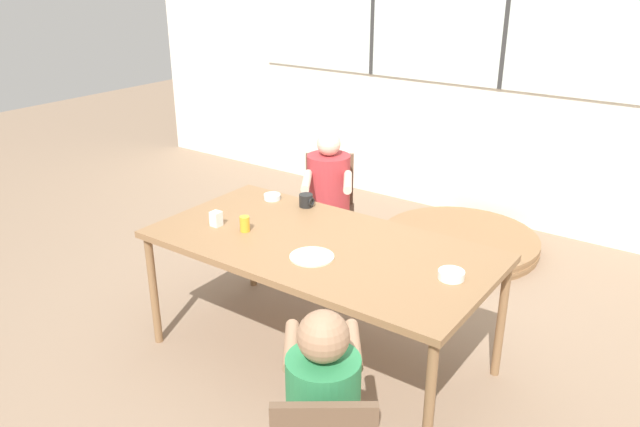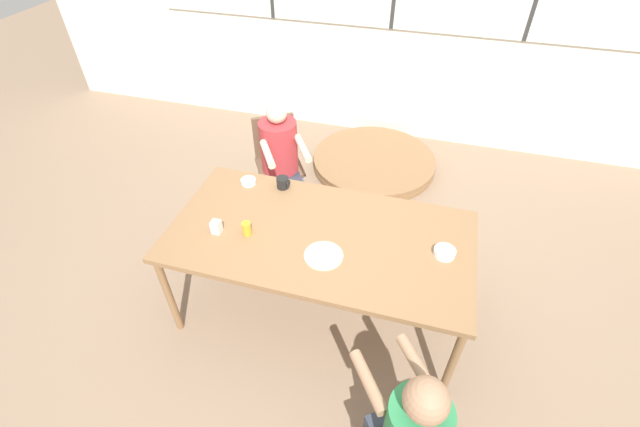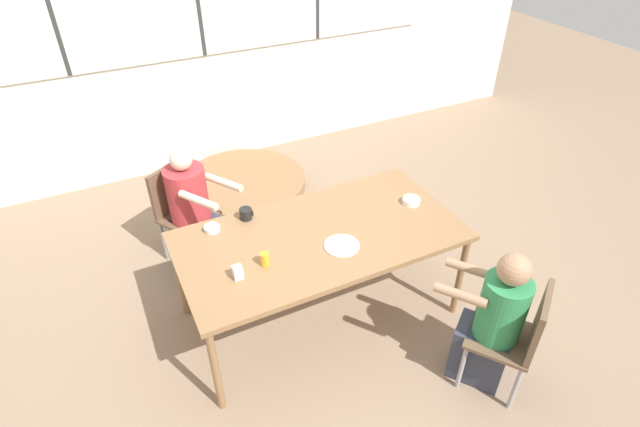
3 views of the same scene
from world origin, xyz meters
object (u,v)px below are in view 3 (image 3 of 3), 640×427
at_px(bowl_cereal, 212,228).
at_px(coffee_mug, 246,214).
at_px(chair_for_woman_green_shirt, 519,333).
at_px(person_man_blue_shirt, 194,214).
at_px(juice_glass, 265,259).
at_px(milk_carton_small, 238,272).
at_px(person_woman_green_shirt, 491,325).
at_px(bowl_white_shallow, 411,201).
at_px(chair_for_man_blue_shirt, 179,206).
at_px(folded_table_stack, 244,183).

bearing_deg(bowl_cereal, coffee_mug, 5.77).
xyz_separation_m(chair_for_woman_green_shirt, person_man_blue_shirt, (-1.49, 2.18, -0.03)).
xyz_separation_m(juice_glass, milk_carton_small, (-0.20, -0.04, -0.00)).
relative_size(person_woman_green_shirt, bowl_white_shallow, 8.09).
height_order(chair_for_woman_green_shirt, person_man_blue_shirt, person_man_blue_shirt).
bearing_deg(bowl_white_shallow, chair_for_man_blue_shirt, 143.32).
height_order(chair_for_woman_green_shirt, bowl_white_shallow, chair_for_woman_green_shirt).
bearing_deg(coffee_mug, bowl_cereal, -174.23).
height_order(coffee_mug, juice_glass, juice_glass).
bearing_deg(chair_for_woman_green_shirt, coffee_mug, 92.45).
xyz_separation_m(milk_carton_small, folded_table_stack, (0.71, 2.12, -0.76)).
relative_size(bowl_white_shallow, bowl_cereal, 1.20).
xyz_separation_m(chair_for_woman_green_shirt, person_woman_green_shirt, (-0.10, 0.13, -0.01)).
relative_size(person_man_blue_shirt, juice_glass, 11.58).
height_order(person_woman_green_shirt, folded_table_stack, person_woman_green_shirt).
bearing_deg(bowl_cereal, chair_for_woman_green_shirt, -45.52).
relative_size(chair_for_woman_green_shirt, bowl_white_shallow, 6.37).
distance_m(person_woman_green_shirt, bowl_white_shallow, 1.08).
xyz_separation_m(person_man_blue_shirt, bowl_cereal, (-0.00, -0.66, 0.31)).
distance_m(person_woman_green_shirt, juice_glass, 1.51).
xyz_separation_m(juice_glass, bowl_white_shallow, (1.25, 0.16, -0.03)).
relative_size(chair_for_man_blue_shirt, bowl_cereal, 7.66).
bearing_deg(bowl_white_shallow, coffee_mug, 162.68).
xyz_separation_m(chair_for_woman_green_shirt, bowl_white_shallow, (-0.03, 1.17, 0.29)).
height_order(juice_glass, folded_table_stack, juice_glass).
xyz_separation_m(chair_for_man_blue_shirt, coffee_mug, (0.36, -0.78, 0.31)).
height_order(person_man_blue_shirt, milk_carton_small, person_man_blue_shirt).
bearing_deg(chair_for_woman_green_shirt, person_man_blue_shirt, 88.36).
bearing_deg(bowl_cereal, folded_table_stack, 65.51).
bearing_deg(chair_for_woman_green_shirt, bowl_cereal, 98.54).
distance_m(person_man_blue_shirt, juice_glass, 1.23).
height_order(chair_for_man_blue_shirt, coffee_mug, coffee_mug).
bearing_deg(coffee_mug, person_man_blue_shirt, 112.59).
height_order(coffee_mug, folded_table_stack, coffee_mug).
bearing_deg(milk_carton_small, juice_glass, 11.19).
xyz_separation_m(chair_for_woman_green_shirt, chair_for_man_blue_shirt, (-1.58, 2.32, 0.00)).
bearing_deg(coffee_mug, milk_carton_small, -114.23).
bearing_deg(folded_table_stack, person_man_blue_shirt, -128.16).
distance_m(chair_for_woman_green_shirt, chair_for_man_blue_shirt, 2.81).
bearing_deg(bowl_cereal, milk_carton_small, -88.99).
distance_m(milk_carton_small, folded_table_stack, 2.36).
relative_size(chair_for_woman_green_shirt, bowl_cereal, 7.66).
distance_m(chair_for_woman_green_shirt, bowl_cereal, 2.14).
bearing_deg(juice_glass, person_man_blue_shirt, 99.95).
bearing_deg(juice_glass, person_woman_green_shirt, -36.52).
bearing_deg(milk_carton_small, folded_table_stack, 71.52).
bearing_deg(folded_table_stack, bowl_white_shallow, -69.03).
bearing_deg(coffee_mug, chair_for_woman_green_shirt, -51.61).
bearing_deg(bowl_white_shallow, milk_carton_small, -172.15).
bearing_deg(chair_for_man_blue_shirt, juice_glass, 70.27).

